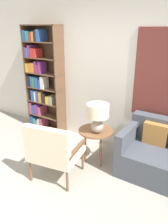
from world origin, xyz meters
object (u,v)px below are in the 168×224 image
(bookshelf, at_px, (42,81))
(table_lamp, at_px, (98,115))
(side_table, at_px, (96,133))
(armchair, at_px, (52,150))

(bookshelf, xyz_separation_m, table_lamp, (1.67, -0.58, -0.18))
(table_lamp, bearing_deg, bookshelf, 160.72)
(bookshelf, height_order, side_table, bookshelf)
(armchair, xyz_separation_m, table_lamp, (0.33, 0.68, 0.37))
(bookshelf, xyz_separation_m, armchair, (1.34, -1.27, -0.55))
(side_table, bearing_deg, bookshelf, 161.92)
(side_table, relative_size, table_lamp, 1.25)
(bookshelf, bearing_deg, side_table, -18.08)
(side_table, bearing_deg, armchair, -110.40)
(bookshelf, height_order, table_lamp, bookshelf)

